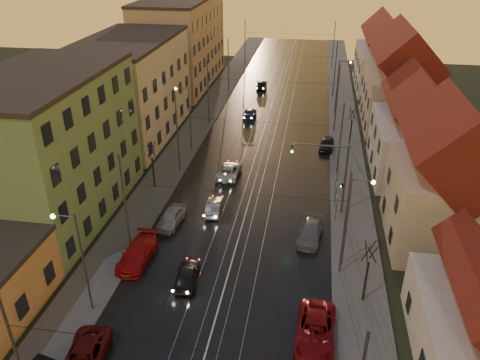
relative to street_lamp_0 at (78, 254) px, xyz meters
The scene contains 45 objects.
ground 10.52m from the street_lamp_0, 12.39° to the right, with size 160.00×160.00×0.00m, color black.
road 39.38m from the street_lamp_0, 76.53° to the left, with size 16.00×120.00×0.04m, color black.
sidewalk_left 38.31m from the street_lamp_0, 91.35° to the left, with size 4.00×120.00×0.15m, color #4C4C4C.
sidewalk_right 42.80m from the street_lamp_0, 63.31° to the left, with size 4.00×120.00×0.15m, color #4C4C4C.
tram_rail_0 38.92m from the street_lamp_0, 79.70° to the left, with size 0.06×120.00×0.03m, color gray.
tram_rail_1 39.20m from the street_lamp_0, 77.63° to the left, with size 0.06×120.00×0.03m, color gray.
tram_rail_2 39.56m from the street_lamp_0, 75.43° to the left, with size 0.06×120.00×0.03m, color gray.
tram_rail_3 39.94m from the street_lamp_0, 73.43° to the left, with size 0.06×120.00×0.03m, color gray.
apartment_left_1 14.73m from the street_lamp_0, 124.98° to the left, with size 10.00×18.00×13.00m, color #5C8253.
apartment_left_2 33.10m from the street_lamp_0, 104.70° to the left, with size 10.00×20.00×12.00m, color tan.
apartment_left_3 56.67m from the street_lamp_0, 98.53° to the left, with size 10.00×24.00×14.00m, color tan.
house_right_1 29.17m from the street_lamp_0, 26.47° to the left, with size 8.67×10.20×10.80m.
house_right_2 36.84m from the street_lamp_0, 44.89° to the left, with size 9.18×12.24×9.20m.
house_right_3 48.61m from the street_lamp_0, 57.52° to the left, with size 9.18×14.28×11.50m.
house_right_4 64.52m from the street_lamp_0, 66.13° to the left, with size 9.18×16.32×10.00m.
catenary_pole_l_0 8.03m from the street_lamp_0, 86.39° to the right, with size 0.16×0.16×9.00m, color #595B60.
catenary_pole_l_1 7.03m from the street_lamp_0, 85.88° to the left, with size 0.16×0.16×9.00m, color #595B60.
catenary_pole_r_1 19.04m from the street_lamp_0, 21.57° to the left, with size 0.16×0.16×9.00m, color #595B60.
catenary_pole_l_2 22.01m from the street_lamp_0, 88.69° to the left, with size 0.16×0.16×9.00m, color #595B60.
catenary_pole_r_2 28.24m from the street_lamp_0, 51.17° to the left, with size 0.16×0.16×9.00m, color #595B60.
catenary_pole_l_3 37.01m from the street_lamp_0, 89.22° to the left, with size 0.16×0.16×9.00m, color #595B60.
catenary_pole_r_3 41.02m from the street_lamp_0, 64.43° to the left, with size 0.16×0.16×9.00m, color #595B60.
catenary_pole_l_4 52.00m from the street_lamp_0, 89.44° to the left, with size 0.16×0.16×9.00m, color #595B60.
catenary_pole_r_4 54.93m from the street_lamp_0, 71.20° to the left, with size 0.16×0.16×9.00m, color #595B60.
catenary_pole_l_5 70.00m from the street_lamp_0, 89.59° to the left, with size 0.16×0.16×9.00m, color #595B60.
catenary_pole_r_5 72.21m from the street_lamp_0, 75.81° to the left, with size 0.16×0.16×9.00m, color #595B60.
street_lamp_0 is the anchor object (origin of this frame).
street_lamp_1 19.89m from the street_lamp_0, 23.72° to the left, with size 1.75×0.32×8.00m.
street_lamp_2 28.00m from the street_lamp_0, 90.00° to the left, with size 1.75×0.32×8.00m.
street_lamp_3 47.62m from the street_lamp_0, 67.52° to the left, with size 1.75×0.32×8.00m.
traffic_light_mast 23.42m from the street_lamp_0, 43.10° to the left, with size 5.30×0.32×7.20m.
bare_tree_0 18.19m from the street_lamp_0, 93.47° to the left, with size 1.09×1.09×5.11m.
bare_tree_1 19.86m from the street_lamp_0, 11.71° to the left, with size 1.09×1.09×5.11m.
bare_tree_2 37.56m from the street_lamp_0, 58.63° to the left, with size 1.09×1.09×5.11m.
driving_car_0 8.46m from the street_lamp_0, 32.93° to the left, with size 1.58×3.92×1.34m, color black.
driving_car_1 16.04m from the street_lamp_0, 66.93° to the left, with size 1.31×3.76×1.24m, color gray.
driving_car_2 23.09m from the street_lamp_0, 74.33° to the left, with size 2.20×4.77×1.33m, color #B1B1B1.
driving_car_3 41.19m from the street_lamp_0, 81.96° to the left, with size 1.77×4.36×1.26m, color #171F47.
driving_car_4 55.34m from the street_lamp_0, 84.07° to the left, with size 1.70×4.23×1.44m, color black.
parked_left_1 6.60m from the street_lamp_0, 67.14° to the right, with size 2.33×5.05×1.40m, color #550E11.
parked_left_2 7.32m from the street_lamp_0, 75.60° to the left, with size 2.12×5.22×1.51m, color #AF1114.
parked_left_3 12.56m from the street_lamp_0, 77.18° to the left, with size 1.71×4.24×1.44m, color #A4A3A9.
parked_right_0 16.47m from the street_lamp_0, ahead, with size 2.52×5.46×1.52m, color maroon.
parked_right_1 19.46m from the street_lamp_0, 36.32° to the left, with size 1.85×4.56×1.32m, color gray.
parked_right_2 35.39m from the street_lamp_0, 61.61° to the left, with size 1.60×3.97×1.35m, color black.
Camera 1 is at (5.56, -21.03, 23.74)m, focal length 35.00 mm.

